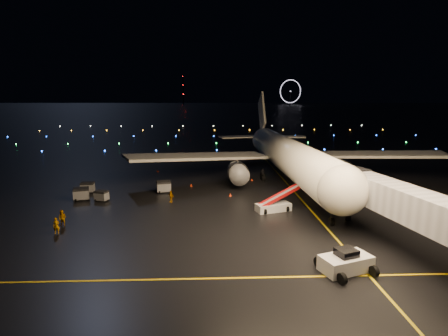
{
  "coord_description": "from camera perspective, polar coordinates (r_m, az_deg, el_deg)",
  "views": [
    {
      "loc": [
        -1.4,
        -36.81,
        14.87
      ],
      "look_at": [
        0.48,
        12.0,
        5.0
      ],
      "focal_mm": 28.0,
      "sensor_mm": 36.0,
      "label": 1
    }
  ],
  "objects": [
    {
      "name": "ground",
      "position": [
        337.14,
        -1.99,
        8.89
      ],
      "size": [
        2000.0,
        2000.0,
        0.0
      ],
      "primitive_type": "plane",
      "color": "black",
      "rests_on": "ground"
    },
    {
      "name": "lane_centre",
      "position": [
        55.54,
        11.88,
        -4.35
      ],
      "size": [
        0.25,
        80.0,
        0.02
      ],
      "primitive_type": "cube",
      "color": "#DEBA0A",
      "rests_on": "ground"
    },
    {
      "name": "lane_cross",
      "position": [
        30.87,
        -9.04,
        -17.51
      ],
      "size": [
        60.0,
        0.25,
        0.02
      ],
      "primitive_type": "cube",
      "color": "#DEBA0A",
      "rests_on": "ground"
    },
    {
      "name": "airliner",
      "position": [
        65.34,
        9.71,
        5.35
      ],
      "size": [
        59.23,
        56.45,
        16.28
      ],
      "primitive_type": null,
      "rotation": [
        0.0,
        0.0,
        0.03
      ],
      "color": "silver",
      "rests_on": "ground"
    },
    {
      "name": "pushback_tug",
      "position": [
        32.97,
        19.27,
        -14.05
      ],
      "size": [
        4.9,
        3.62,
        2.09
      ],
      "primitive_type": "cube",
      "rotation": [
        0.0,
        0.0,
        0.34
      ],
      "color": "silver",
      "rests_on": "ground"
    },
    {
      "name": "belt_loader",
      "position": [
        46.99,
        8.08,
        -5.04
      ],
      "size": [
        7.03,
        3.81,
        3.29
      ],
      "primitive_type": null,
      "rotation": [
        0.0,
        0.0,
        0.31
      ],
      "color": "silver",
      "rests_on": "ground"
    },
    {
      "name": "crew_a",
      "position": [
        43.48,
        -25.7,
        -8.48
      ],
      "size": [
        0.74,
        0.57,
        1.81
      ],
      "primitive_type": "imported",
      "rotation": [
        0.0,
        0.0,
        0.23
      ],
      "color": "orange",
      "rests_on": "ground"
    },
    {
      "name": "crew_b",
      "position": [
        45.55,
        -24.88,
        -7.43
      ],
      "size": [
        1.06,
        0.89,
        1.96
      ],
      "primitive_type": "imported",
      "rotation": [
        0.0,
        0.0,
        -0.17
      ],
      "color": "orange",
      "rests_on": "ground"
    },
    {
      "name": "crew_c",
      "position": [
        51.12,
        -8.67,
        -4.62
      ],
      "size": [
        1.05,
        0.94,
        1.72
      ],
      "primitive_type": "imported",
      "rotation": [
        0.0,
        0.0,
        -0.65
      ],
      "color": "orange",
      "rests_on": "ground"
    },
    {
      "name": "safety_cone_0",
      "position": [
        53.79,
        1.01,
        -4.35
      ],
      "size": [
        0.58,
        0.58,
        0.51
      ],
      "primitive_type": "cone",
      "rotation": [
        0.0,
        0.0,
        -0.37
      ],
      "color": "#F2370E",
      "rests_on": "ground"
    },
    {
      "name": "safety_cone_1",
      "position": [
        63.95,
        4.57,
        -1.84
      ],
      "size": [
        0.46,
        0.46,
        0.48
      ],
      "primitive_type": "cone",
      "rotation": [
        0.0,
        0.0,
        -0.1
      ],
      "color": "#F2370E",
      "rests_on": "ground"
    },
    {
      "name": "safety_cone_2",
      "position": [
        59.88,
        -5.37,
        -2.77
      ],
      "size": [
        0.45,
        0.45,
        0.48
      ],
      "primitive_type": "cone",
      "rotation": [
        0.0,
        0.0,
        -0.07
      ],
      "color": "#F2370E",
      "rests_on": "ground"
    },
    {
      "name": "safety_cone_3",
      "position": [
        72.35,
        -10.77,
        -0.44
      ],
      "size": [
        0.58,
        0.58,
        0.5
      ],
      "primitive_type": "cone",
      "rotation": [
        0.0,
        0.0,
        0.41
      ],
      "color": "#F2370E",
      "rests_on": "ground"
    },
    {
      "name": "ferris_wheel",
      "position": [
        776.06,
        10.8,
        12.05
      ],
      "size": [
        49.33,
        16.8,
        52.0
      ],
      "primitive_type": null,
      "rotation": [
        0.0,
        0.0,
        0.26
      ],
      "color": "black",
      "rests_on": "ground"
    },
    {
      "name": "radio_mast",
      "position": [
        779.21,
        -6.68,
        12.61
      ],
      "size": [
        1.8,
        1.8,
        64.0
      ],
      "primitive_type": "cylinder",
      "color": "black",
      "rests_on": "ground"
    },
    {
      "name": "taxiway_lights",
      "position": [
        143.57,
        -1.64,
        5.54
      ],
      "size": [
        164.0,
        92.0,
        0.36
      ],
      "primitive_type": null,
      "color": "black",
      "rests_on": "ground"
    },
    {
      "name": "baggage_cart_0",
      "position": [
        56.56,
        -9.83,
        -3.03
      ],
      "size": [
        2.47,
        2.01,
        1.83
      ],
      "primitive_type": "cube",
      "rotation": [
        0.0,
        0.0,
        0.26
      ],
      "color": "gray",
      "rests_on": "ground"
    },
    {
      "name": "baggage_cart_1",
      "position": [
        54.23,
        -19.37,
        -4.32
      ],
      "size": [
        2.11,
        1.79,
        1.53
      ],
      "primitive_type": "cube",
      "rotation": [
        0.0,
        0.0,
        -0.34
      ],
      "color": "gray",
      "rests_on": "ground"
    },
    {
      "name": "baggage_cart_2",
      "position": [
        55.68,
        -22.28,
        -3.96
      ],
      "size": [
        2.52,
        2.09,
        1.84
      ],
      "primitive_type": "cube",
      "rotation": [
        0.0,
        0.0,
        0.3
      ],
      "color": "gray",
      "rests_on": "ground"
    },
    {
      "name": "baggage_cart_3",
      "position": [
        59.7,
        -21.38,
        -2.98
      ],
      "size": [
        2.05,
        1.5,
        1.67
      ],
      "primitive_type": "cube",
      "rotation": [
        0.0,
        0.0,
        0.06
      ],
      "color": "gray",
      "rests_on": "ground"
    }
  ]
}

